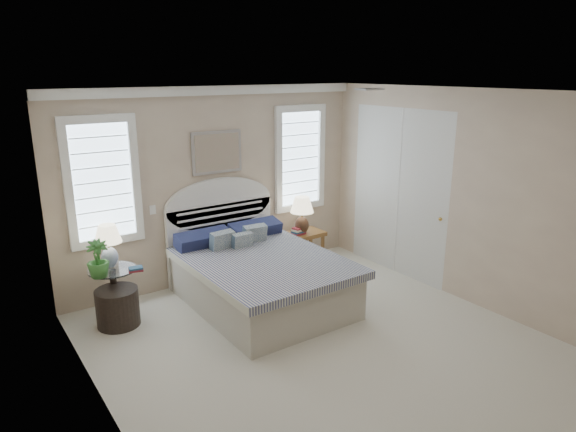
# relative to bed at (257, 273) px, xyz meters

# --- Properties ---
(floor) EXTENTS (4.50, 5.00, 0.01)m
(floor) POSITION_rel_bed_xyz_m (0.00, -1.46, -0.39)
(floor) COLOR beige
(floor) RESTS_ON ground
(ceiling) EXTENTS (4.50, 5.00, 0.01)m
(ceiling) POSITION_rel_bed_xyz_m (0.00, -1.46, 2.31)
(ceiling) COLOR white
(ceiling) RESTS_ON wall_back
(wall_back) EXTENTS (4.50, 0.02, 2.70)m
(wall_back) POSITION_rel_bed_xyz_m (0.00, 1.04, 0.96)
(wall_back) COLOR tan
(wall_back) RESTS_ON floor
(wall_left) EXTENTS (0.02, 5.00, 2.70)m
(wall_left) POSITION_rel_bed_xyz_m (-2.25, -1.46, 0.96)
(wall_left) COLOR tan
(wall_left) RESTS_ON floor
(wall_right) EXTENTS (0.02, 5.00, 2.70)m
(wall_right) POSITION_rel_bed_xyz_m (2.25, -1.46, 0.96)
(wall_right) COLOR tan
(wall_right) RESTS_ON floor
(crown_molding) EXTENTS (4.50, 0.08, 0.12)m
(crown_molding) POSITION_rel_bed_xyz_m (0.00, 1.00, 2.25)
(crown_molding) COLOR white
(crown_molding) RESTS_ON wall_back
(hvac_vent) EXTENTS (0.30, 0.20, 0.02)m
(hvac_vent) POSITION_rel_bed_xyz_m (1.20, -0.66, 2.29)
(hvac_vent) COLOR #B2B2B2
(hvac_vent) RESTS_ON ceiling
(switch_plate) EXTENTS (0.08, 0.01, 0.12)m
(switch_plate) POSITION_rel_bed_xyz_m (-0.95, 1.03, 0.76)
(switch_plate) COLOR white
(switch_plate) RESTS_ON wall_back
(window_left) EXTENTS (0.90, 0.06, 1.60)m
(window_left) POSITION_rel_bed_xyz_m (-1.55, 1.02, 1.21)
(window_left) COLOR #C9E6FF
(window_left) RESTS_ON wall_back
(window_right) EXTENTS (0.90, 0.06, 1.60)m
(window_right) POSITION_rel_bed_xyz_m (1.40, 1.02, 1.21)
(window_right) COLOR #C9E6FF
(window_right) RESTS_ON wall_back
(painting) EXTENTS (0.74, 0.04, 0.58)m
(painting) POSITION_rel_bed_xyz_m (0.00, 1.00, 1.43)
(painting) COLOR silver
(painting) RESTS_ON wall_back
(closet_door) EXTENTS (0.02, 1.80, 2.40)m
(closet_door) POSITION_rel_bed_xyz_m (2.23, -0.26, 0.81)
(closet_door) COLOR silver
(closet_door) RESTS_ON floor
(bed) EXTENTS (1.72, 2.28, 1.47)m
(bed) POSITION_rel_bed_xyz_m (0.00, 0.00, 0.00)
(bed) COLOR #B9B2A2
(bed) RESTS_ON floor
(side_table_left) EXTENTS (0.56, 0.56, 0.63)m
(side_table_left) POSITION_rel_bed_xyz_m (-1.65, 0.59, 0.00)
(side_table_left) COLOR black
(side_table_left) RESTS_ON floor
(nightstand_right) EXTENTS (0.50, 0.40, 0.53)m
(nightstand_right) POSITION_rel_bed_xyz_m (1.30, 0.69, 0.00)
(nightstand_right) COLOR brown
(nightstand_right) RESTS_ON floor
(floor_pot) EXTENTS (0.50, 0.50, 0.45)m
(floor_pot) POSITION_rel_bed_xyz_m (-1.68, 0.38, -0.16)
(floor_pot) COLOR black
(floor_pot) RESTS_ON floor
(lamp_left) EXTENTS (0.41, 0.41, 0.52)m
(lamp_left) POSITION_rel_bed_xyz_m (-1.64, 0.69, 0.56)
(lamp_left) COLOR silver
(lamp_left) RESTS_ON side_table_left
(lamp_right) EXTENTS (0.45, 0.45, 0.57)m
(lamp_right) POSITION_rel_bed_xyz_m (1.20, 0.67, 0.49)
(lamp_right) COLOR black
(lamp_right) RESTS_ON nightstand_right
(potted_plant) EXTENTS (0.27, 0.27, 0.44)m
(potted_plant) POSITION_rel_bed_xyz_m (-1.84, 0.43, 0.46)
(potted_plant) COLOR #316629
(potted_plant) RESTS_ON side_table_left
(books_left) EXTENTS (0.19, 0.16, 0.05)m
(books_left) POSITION_rel_bed_xyz_m (-1.44, 0.37, 0.27)
(books_left) COLOR maroon
(books_left) RESTS_ON side_table_left
(books_right) EXTENTS (0.22, 0.17, 0.11)m
(books_right) POSITION_rel_bed_xyz_m (1.12, 0.66, 0.19)
(books_right) COLOR maroon
(books_right) RESTS_ON nightstand_right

